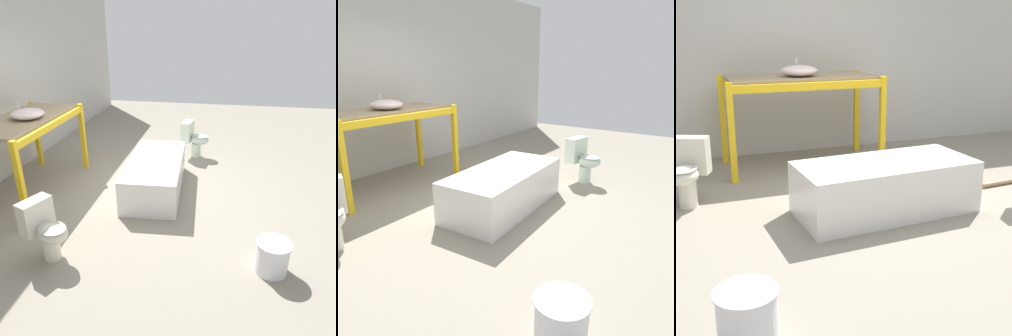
{
  "view_description": "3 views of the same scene",
  "coord_description": "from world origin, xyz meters",
  "views": [
    {
      "loc": [
        -4.26,
        -1.21,
        2.38
      ],
      "look_at": [
        -0.37,
        -0.52,
        0.6
      ],
      "focal_mm": 35.0,
      "sensor_mm": 36.0,
      "label": 1
    },
    {
      "loc": [
        -2.99,
        -2.46,
        1.71
      ],
      "look_at": [
        -0.2,
        -0.51,
        0.65
      ],
      "focal_mm": 35.0,
      "sensor_mm": 36.0,
      "label": 2
    },
    {
      "loc": [
        -1.71,
        -4.05,
        1.72
      ],
      "look_at": [
        -0.39,
        -0.52,
        0.57
      ],
      "focal_mm": 50.0,
      "sensor_mm": 36.0,
      "label": 3
    }
  ],
  "objects": [
    {
      "name": "ground_plane",
      "position": [
        0.0,
        0.0,
        0.0
      ],
      "size": [
        12.0,
        12.0,
        0.0
      ],
      "primitive_type": "plane",
      "color": "gray"
    },
    {
      "name": "warehouse_wall_rear",
      "position": [
        0.0,
        2.33,
        1.6
      ],
      "size": [
        10.8,
        0.08,
        3.2
      ],
      "color": "beige",
      "rests_on": "ground_plane"
    },
    {
      "name": "shelving_rack",
      "position": [
        -0.18,
        1.59,
        0.97
      ],
      "size": [
        1.92,
        0.94,
        1.14
      ],
      "color": "yellow",
      "rests_on": "ground_plane"
    },
    {
      "name": "sink_basin",
      "position": [
        -0.21,
        1.49,
        1.2
      ],
      "size": [
        0.44,
        0.46,
        0.22
      ],
      "color": "silver",
      "rests_on": "shelving_rack"
    },
    {
      "name": "bathtub_main",
      "position": [
        0.13,
        -0.24,
        0.29
      ],
      "size": [
        1.72,
        0.88,
        0.5
      ],
      "rotation": [
        0.0,
        0.0,
        0.06
      ],
      "color": "white",
      "rests_on": "ground_plane"
    },
    {
      "name": "toilet_near",
      "position": [
        -1.62,
        0.58,
        0.37
      ],
      "size": [
        0.48,
        0.58,
        0.67
      ],
      "rotation": [
        0.0,
        0.0,
        -0.4
      ],
      "color": "silver",
      "rests_on": "ground_plane"
    },
    {
      "name": "bucket_white",
      "position": [
        -1.43,
        -1.79,
        0.19
      ],
      "size": [
        0.36,
        0.36,
        0.35
      ],
      "color": "silver",
      "rests_on": "ground_plane"
    },
    {
      "name": "loose_pipe",
      "position": [
        1.73,
        0.01,
        0.03
      ],
      "size": [
        0.59,
        0.09,
        0.05
      ],
      "color": "#8C6B4C",
      "rests_on": "ground_plane"
    }
  ]
}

